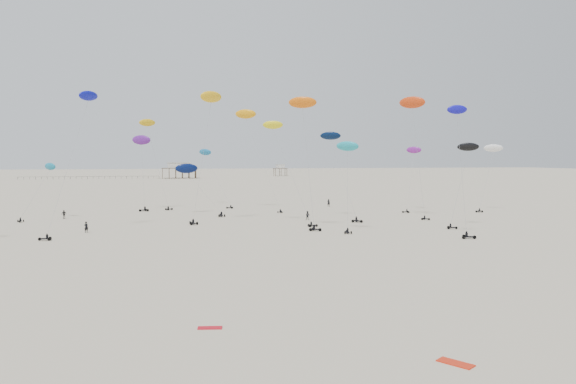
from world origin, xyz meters
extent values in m
plane|color=#C0B398|center=(0.00, 200.00, 0.00)|extent=(900.00, 900.00, 0.00)
cube|color=brown|center=(-10.00, 350.00, 6.15)|extent=(21.00, 13.00, 0.30)
cube|color=silver|center=(-10.00, 350.00, 7.90)|extent=(14.00, 8.40, 3.20)
cube|color=#B2B2AD|center=(-10.00, 350.00, 9.65)|extent=(15.00, 9.00, 0.30)
cube|color=brown|center=(60.00, 380.00, 5.15)|extent=(9.00, 7.00, 0.30)
cube|color=silver|center=(60.00, 380.00, 6.50)|extent=(5.60, 4.20, 2.40)
cube|color=#B2B2AD|center=(60.00, 380.00, 7.85)|extent=(6.00, 4.50, 0.30)
cube|color=black|center=(-62.00, 350.00, 1.45)|extent=(80.00, 0.10, 0.10)
cylinder|color=gray|center=(15.78, 107.01, 8.62)|extent=(0.03, 0.03, 19.04)
ellipsoid|color=#041538|center=(14.63, 112.31, 17.23)|extent=(4.79, 3.57, 2.17)
cylinder|color=gray|center=(10.23, 88.01, 7.24)|extent=(0.03, 0.03, 13.37)
ellipsoid|color=#19A4BC|center=(10.59, 89.19, 14.57)|extent=(4.25, 4.29, 2.09)
cylinder|color=gray|center=(-6.22, 144.30, 6.99)|extent=(0.03, 0.03, 19.89)
ellipsoid|color=#166CA7|center=(-8.70, 151.53, 14.13)|extent=(4.25, 4.49, 2.16)
cylinder|color=gray|center=(-45.05, 119.63, 5.40)|extent=(0.03, 0.03, 12.29)
ellipsoid|color=teal|center=(-42.74, 122.75, 10.81)|extent=(3.31, 3.41, 1.72)
cylinder|color=gray|center=(4.68, 92.44, 11.03)|extent=(0.03, 0.03, 20.74)
ellipsoid|color=orange|center=(3.85, 93.64, 22.20)|extent=(5.46, 4.22, 2.49)
cylinder|color=gray|center=(-21.06, 137.66, 10.51)|extent=(0.03, 0.03, 20.53)
ellipsoid|color=yellow|center=(-23.48, 139.22, 21.10)|extent=(4.39, 3.08, 2.04)
cylinder|color=gray|center=(31.25, 104.89, 11.81)|extent=(0.03, 0.03, 22.76)
ellipsoid|color=red|center=(30.56, 106.89, 24.03)|extent=(5.46, 5.93, 2.89)
cylinder|color=gray|center=(3.68, 100.99, 9.45)|extent=(0.03, 0.03, 20.17)
ellipsoid|color=yellow|center=(0.83, 105.06, 18.93)|extent=(4.29, 2.91, 1.97)
cylinder|color=gray|center=(-11.31, 122.49, 5.05)|extent=(0.03, 0.03, 13.98)
ellipsoid|color=#051246|center=(-14.73, 126.85, 10.22)|extent=(5.15, 2.06, 2.40)
cylinder|color=gray|center=(54.27, 116.86, 7.39)|extent=(0.03, 0.03, 15.34)
ellipsoid|color=white|center=(57.29, 118.92, 14.93)|extent=(4.74, 3.98, 2.21)
cylinder|color=gray|center=(-34.98, 95.60, 11.64)|extent=(0.03, 0.03, 25.60)
ellipsoid|color=#0D12B3|center=(-32.40, 101.72, 23.33)|extent=(3.99, 4.28, 2.07)
cylinder|color=gray|center=(25.74, 78.06, 10.18)|extent=(0.03, 0.03, 18.92)
ellipsoid|color=#130EBB|center=(25.18, 79.09, 20.16)|extent=(3.38, 1.49, 1.60)
cylinder|color=gray|center=(36.64, 120.47, 7.20)|extent=(0.03, 0.03, 15.21)
ellipsoid|color=purple|center=(38.92, 123.48, 14.47)|extent=(3.50, 3.52, 1.80)
cylinder|color=gray|center=(-24.65, 136.24, 8.36)|extent=(0.03, 0.03, 15.71)
ellipsoid|color=#601A8F|center=(-24.91, 138.35, 16.88)|extent=(5.37, 4.55, 2.58)
cylinder|color=gray|center=(-12.66, 106.60, 12.09)|extent=(0.03, 0.03, 23.17)
ellipsoid|color=yellow|center=(-10.70, 108.14, 24.34)|extent=(5.40, 4.65, 2.59)
cylinder|color=gray|center=(3.17, 129.78, 11.48)|extent=(0.03, 0.03, 25.60)
ellipsoid|color=#FFA30D|center=(0.07, 135.78, 23.32)|extent=(5.77, 4.58, 2.70)
cylinder|color=gray|center=(32.02, 89.77, 7.28)|extent=(0.03, 0.03, 14.13)
ellipsoid|color=black|center=(34.20, 90.98, 14.59)|extent=(4.26, 3.00, 1.94)
imported|color=black|center=(-32.72, 97.68, 0.00)|extent=(0.91, 0.72, 2.20)
imported|color=black|center=(8.64, 108.17, 0.00)|extent=(1.13, 0.80, 2.10)
imported|color=black|center=(-40.06, 121.38, 0.00)|extent=(1.26, 0.70, 2.12)
imported|color=black|center=(21.82, 137.31, 0.00)|extent=(1.00, 0.86, 2.31)
cube|color=red|center=(-2.68, 29.13, 0.00)|extent=(1.98, 2.33, 0.08)
cube|color=red|center=(-16.78, 39.63, 0.00)|extent=(1.89, 1.00, 0.07)
camera|label=1|loc=(-20.06, -1.43, 12.61)|focal=35.00mm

